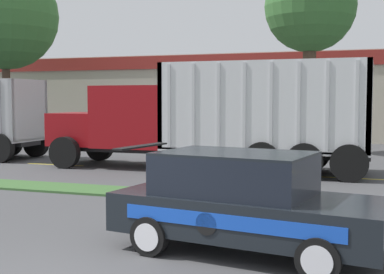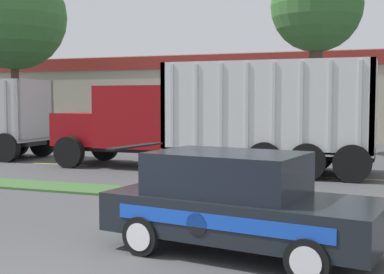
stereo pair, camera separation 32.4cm
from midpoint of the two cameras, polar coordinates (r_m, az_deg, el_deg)
name	(u,v)px [view 2 (the right image)]	position (r m, az deg, el deg)	size (l,w,h in m)	color
grass_verge	(209,197)	(13.36, 2.47, -6.42)	(120.00, 1.30, 0.06)	#3D6633
centre_line_3	(60,164)	(20.80, -13.45, -2.84)	(2.40, 0.14, 0.01)	yellow
centre_line_4	(194,171)	(18.37, 0.72, -3.63)	(2.40, 0.14, 0.01)	yellow
centre_line_5	(358,179)	(17.34, 17.83, -4.28)	(2.40, 0.14, 0.01)	yellow
dump_truck_lead	(182,123)	(18.87, -0.55, 1.47)	(11.35, 2.85, 3.67)	black
rally_car	(237,202)	(8.60, 5.94, -6.89)	(4.54, 2.46, 1.65)	black
store_building_backdrop	(257,97)	(37.98, 7.24, 4.23)	(37.44, 12.10, 5.21)	#BCB29E
tree_behind_centre	(13,6)	(32.86, -18.25, 13.09)	(6.00, 6.00, 11.64)	brown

